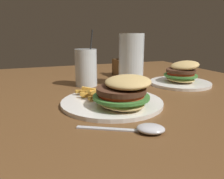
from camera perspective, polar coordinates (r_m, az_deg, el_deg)
dining_table at (r=0.71m, az=3.48°, el=-9.65°), size 1.41×1.21×0.76m
meal_plate_near at (r=0.56m, az=1.47°, el=-1.64°), size 0.27×0.27×0.09m
beer_glass at (r=0.80m, az=5.03°, el=7.38°), size 0.09×0.09×0.19m
juice_glass at (r=0.80m, az=-6.79°, el=5.47°), size 0.08×0.08×0.20m
spoon at (r=0.43m, az=9.03°, el=-10.07°), size 0.11×0.17×0.02m
meal_plate_far at (r=0.86m, az=17.62°, el=3.38°), size 0.22×0.22×0.09m
condiment_caddy at (r=0.98m, az=3.77°, el=6.30°), size 0.13×0.09×0.14m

